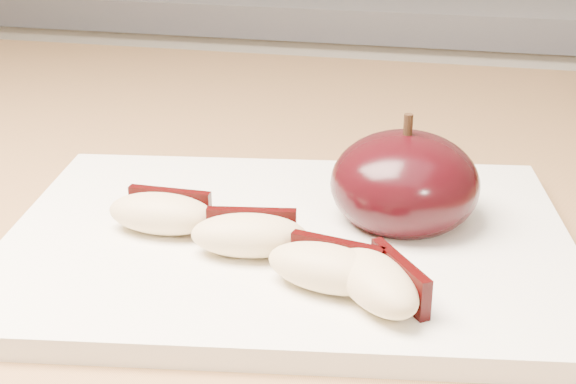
# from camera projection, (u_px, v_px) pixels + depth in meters

# --- Properties ---
(back_cabinet) EXTENTS (2.40, 0.62, 0.94)m
(back_cabinet) POSITION_uv_depth(u_px,v_px,m) (391.00, 251.00, 1.40)
(back_cabinet) COLOR silver
(back_cabinet) RESTS_ON ground
(cutting_board) EXTENTS (0.35, 0.28, 0.01)m
(cutting_board) POSITION_uv_depth(u_px,v_px,m) (288.00, 242.00, 0.46)
(cutting_board) COLOR white
(cutting_board) RESTS_ON island_counter
(apple_half) EXTENTS (0.10, 0.10, 0.07)m
(apple_half) POSITION_uv_depth(u_px,v_px,m) (405.00, 184.00, 0.47)
(apple_half) COLOR black
(apple_half) RESTS_ON cutting_board
(apple_wedge_a) EXTENTS (0.06, 0.03, 0.02)m
(apple_wedge_a) POSITION_uv_depth(u_px,v_px,m) (163.00, 213.00, 0.45)
(apple_wedge_a) COLOR #DBBF8A
(apple_wedge_a) RESTS_ON cutting_board
(apple_wedge_b) EXTENTS (0.07, 0.04, 0.02)m
(apple_wedge_b) POSITION_uv_depth(u_px,v_px,m) (249.00, 234.00, 0.43)
(apple_wedge_b) COLOR #DBBF8A
(apple_wedge_b) RESTS_ON cutting_board
(apple_wedge_c) EXTENTS (0.07, 0.04, 0.02)m
(apple_wedge_c) POSITION_uv_depth(u_px,v_px,m) (328.00, 267.00, 0.40)
(apple_wedge_c) COLOR #DBBF8A
(apple_wedge_c) RESTS_ON cutting_board
(apple_wedge_d) EXTENTS (0.06, 0.07, 0.02)m
(apple_wedge_d) POSITION_uv_depth(u_px,v_px,m) (378.00, 281.00, 0.38)
(apple_wedge_d) COLOR #DBBF8A
(apple_wedge_d) RESTS_ON cutting_board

